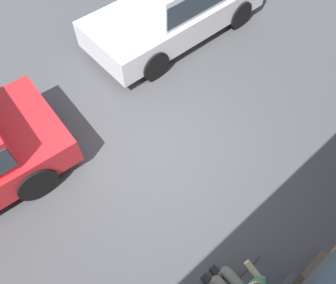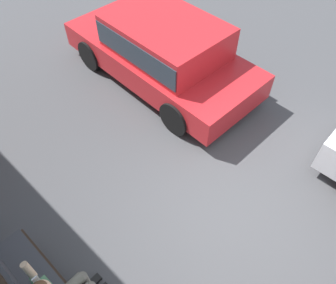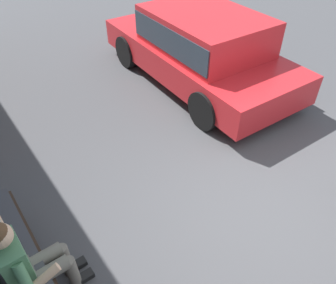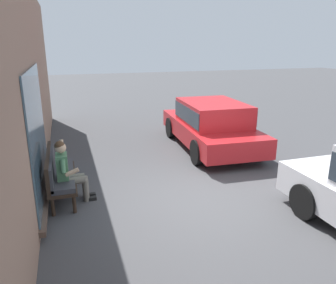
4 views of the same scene
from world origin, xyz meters
name	(u,v)px [view 1 (image 1 of 4)]	position (x,y,z in m)	size (l,w,h in m)	color
ground_plane	(153,153)	(0.00, 0.00, 0.00)	(60.00, 60.00, 0.00)	#424244
parked_car_near	(178,0)	(-2.69, -2.30, 0.84)	(4.29, 1.83, 1.55)	silver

